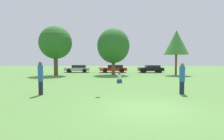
{
  "coord_description": "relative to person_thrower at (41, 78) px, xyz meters",
  "views": [
    {
      "loc": [
        -1.52,
        -7.46,
        1.96
      ],
      "look_at": [
        -1.35,
        4.2,
        1.36
      ],
      "focal_mm": 29.62,
      "sensor_mm": 36.0,
      "label": 1
    }
  ],
  "objects": [
    {
      "name": "parked_car_black",
      "position": [
        10.73,
        19.31,
        -0.33
      ],
      "size": [
        4.06,
        2.02,
        1.21
      ],
      "rotation": [
        0.0,
        0.0,
        3.2
      ],
      "color": "black",
      "rests_on": "ground"
    },
    {
      "name": "frisbee",
      "position": [
        3.44,
        -0.05,
        0.52
      ],
      "size": [
        0.31,
        0.29,
        0.21
      ],
      "color": "#F21E72"
    },
    {
      "name": "tree_1",
      "position": [
        4.48,
        14.63,
        2.96
      ],
      "size": [
        4.38,
        4.38,
        6.3
      ],
      "color": "brown",
      "rests_on": "ground"
    },
    {
      "name": "tree_2",
      "position": [
        12.78,
        13.82,
        3.36
      ],
      "size": [
        3.19,
        3.19,
        5.95
      ],
      "color": "brown",
      "rests_on": "ground"
    },
    {
      "name": "parked_car_red",
      "position": [
        4.65,
        19.78,
        -0.31
      ],
      "size": [
        4.46,
        2.24,
        1.24
      ],
      "rotation": [
        0.0,
        0.0,
        3.2
      ],
      "color": "red",
      "rests_on": "ground"
    },
    {
      "name": "person_catcher",
      "position": [
        8.18,
        0.17,
        -0.04
      ],
      "size": [
        0.32,
        0.32,
        1.84
      ],
      "rotation": [
        0.0,
        0.0,
        -3.12
      ],
      "color": "#191E33",
      "rests_on": "ground"
    },
    {
      "name": "tree_0",
      "position": [
        -3.09,
        13.79,
        3.29
      ],
      "size": [
        4.25,
        4.25,
        6.42
      ],
      "color": "brown",
      "rests_on": "ground"
    },
    {
      "name": "bystander_sitting",
      "position": [
        4.81,
        5.67,
        -0.58
      ],
      "size": [
        0.45,
        0.37,
        0.98
      ],
      "color": "navy",
      "rests_on": "ground"
    },
    {
      "name": "ground_plane",
      "position": [
        5.43,
        -3.06,
        -0.98
      ],
      "size": [
        120.0,
        120.0,
        0.0
      ],
      "primitive_type": "plane",
      "color": "#54843D"
    },
    {
      "name": "person_thrower",
      "position": [
        0.0,
        0.0,
        0.0
      ],
      "size": [
        0.29,
        0.29,
        1.91
      ],
      "rotation": [
        0.0,
        0.0,
        0.02
      ],
      "color": "#191E33",
      "rests_on": "ground"
    },
    {
      "name": "parked_car_silver",
      "position": [
        -1.3,
        20.07,
        -0.34
      ],
      "size": [
        4.12,
        2.11,
        1.22
      ],
      "rotation": [
        0.0,
        0.0,
        3.2
      ],
      "color": "#B2B2B7",
      "rests_on": "ground"
    }
  ]
}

